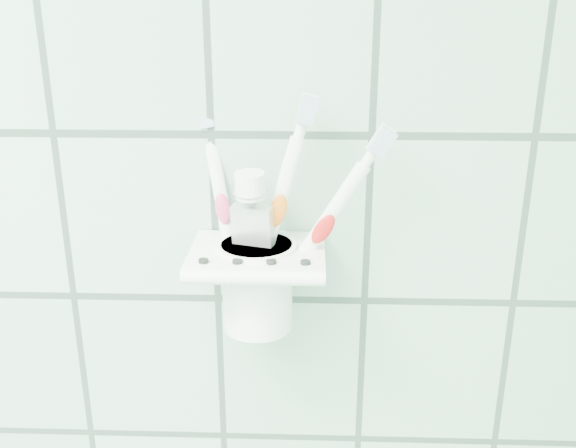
% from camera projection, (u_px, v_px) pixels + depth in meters
% --- Properties ---
extents(holder_bracket, '(0.12, 0.10, 0.04)m').
position_uv_depth(holder_bracket, '(258.00, 257.00, 0.59)').
color(holder_bracket, white).
rests_on(holder_bracket, wall_back).
extents(cup, '(0.07, 0.07, 0.09)m').
position_uv_depth(cup, '(257.00, 282.00, 0.61)').
color(cup, white).
rests_on(cup, holder_bracket).
extents(toothbrush_pink, '(0.05, 0.06, 0.21)m').
position_uv_depth(toothbrush_pink, '(241.00, 215.00, 0.59)').
color(toothbrush_pink, white).
rests_on(toothbrush_pink, cup).
extents(toothbrush_blue, '(0.07, 0.03, 0.22)m').
position_uv_depth(toothbrush_blue, '(242.00, 209.00, 0.58)').
color(toothbrush_blue, white).
rests_on(toothbrush_blue, cup).
extents(toothbrush_orange, '(0.11, 0.02, 0.21)m').
position_uv_depth(toothbrush_orange, '(258.00, 213.00, 0.57)').
color(toothbrush_orange, white).
rests_on(toothbrush_orange, cup).
extents(toothpaste_tube, '(0.04, 0.04, 0.15)m').
position_uv_depth(toothpaste_tube, '(257.00, 234.00, 0.60)').
color(toothpaste_tube, silver).
rests_on(toothpaste_tube, cup).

